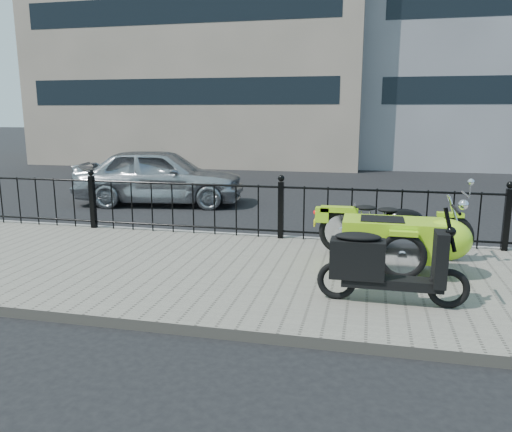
% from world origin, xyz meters
% --- Properties ---
extents(ground, '(120.00, 120.00, 0.00)m').
position_xyz_m(ground, '(0.00, 0.00, 0.00)').
color(ground, black).
rests_on(ground, ground).
extents(sidewalk, '(30.00, 3.80, 0.12)m').
position_xyz_m(sidewalk, '(0.00, -0.50, 0.06)').
color(sidewalk, slate).
rests_on(sidewalk, ground).
extents(curb, '(30.00, 0.10, 0.12)m').
position_xyz_m(curb, '(0.00, 1.44, 0.06)').
color(curb, gray).
rests_on(curb, ground).
extents(iron_fence, '(14.11, 0.11, 1.08)m').
position_xyz_m(iron_fence, '(0.00, 1.30, 0.59)').
color(iron_fence, black).
rests_on(iron_fence, sidewalk).
extents(building_tan, '(14.00, 8.01, 12.00)m').
position_xyz_m(building_tan, '(-6.00, 15.99, 6.00)').
color(building_tan, gray).
rests_on(building_tan, ground).
extents(motorcycle_sidecar, '(2.28, 1.48, 0.98)m').
position_xyz_m(motorcycle_sidecar, '(1.94, -0.08, 0.59)').
color(motorcycle_sidecar, black).
rests_on(motorcycle_sidecar, sidewalk).
extents(scooter, '(1.65, 0.48, 1.12)m').
position_xyz_m(scooter, '(1.60, -1.34, 0.55)').
color(scooter, black).
rests_on(scooter, sidewalk).
extents(spare_tire, '(0.65, 0.21, 0.65)m').
position_xyz_m(spare_tire, '(1.34, -0.32, 0.44)').
color(spare_tire, black).
rests_on(spare_tire, sidewalk).
extents(sedan_car, '(4.25, 2.22, 1.38)m').
position_xyz_m(sedan_car, '(-3.55, 4.46, 0.69)').
color(sedan_car, '#A3A5AA').
rests_on(sedan_car, ground).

